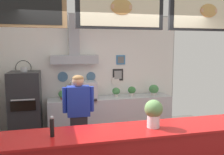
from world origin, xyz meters
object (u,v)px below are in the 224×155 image
(pizza_oven, at_px, (26,107))
(espresso_machine, at_px, (83,90))
(potted_basil, at_px, (132,91))
(pepper_grinder, at_px, (52,126))
(shop_worker, at_px, (79,116))
(potted_sage, at_px, (62,94))
(potted_oregano, at_px, (154,89))
(potted_thyme, at_px, (116,92))
(basil_vase, at_px, (154,113))

(pizza_oven, distance_m, espresso_machine, 1.30)
(potted_basil, bearing_deg, pepper_grinder, -125.83)
(pepper_grinder, bearing_deg, shop_worker, 71.16)
(pizza_oven, distance_m, shop_worker, 1.56)
(shop_worker, xyz_separation_m, potted_sage, (-0.24, 1.32, 0.14))
(potted_oregano, xyz_separation_m, pepper_grinder, (-2.43, -2.57, 0.10))
(espresso_machine, height_order, potted_thyme, espresso_machine)
(potted_thyme, relative_size, basil_vase, 0.60)
(basil_vase, relative_size, pepper_grinder, 1.46)
(potted_basil, xyz_separation_m, potted_oregano, (0.58, 0.00, 0.00))
(potted_thyme, height_order, basil_vase, basil_vase)
(potted_basil, xyz_separation_m, potted_sage, (-1.65, 0.03, -0.02))
(potted_basil, height_order, potted_sage, potted_basil)
(potted_sage, bearing_deg, potted_basil, -1.04)
(pizza_oven, relative_size, potted_basil, 6.88)
(shop_worker, xyz_separation_m, potted_thyme, (1.03, 1.32, 0.15))
(potted_sage, relative_size, pepper_grinder, 0.82)
(pizza_oven, bearing_deg, basil_vase, -52.06)
(potted_oregano, bearing_deg, espresso_machine, -179.47)
(pizza_oven, height_order, shop_worker, pizza_oven)
(basil_vase, height_order, pepper_grinder, basil_vase)
(shop_worker, bearing_deg, pepper_grinder, 72.47)
(potted_oregano, relative_size, basil_vase, 0.71)
(shop_worker, height_order, potted_basil, shop_worker)
(shop_worker, height_order, basil_vase, shop_worker)
(potted_thyme, bearing_deg, pizza_oven, -176.02)
(pizza_oven, bearing_deg, potted_thyme, 3.98)
(espresso_machine, relative_size, potted_oregano, 2.22)
(basil_vase, bearing_deg, potted_oregano, 66.16)
(pizza_oven, height_order, potted_basil, pizza_oven)
(shop_worker, bearing_deg, potted_oregano, -145.79)
(potted_sage, height_order, basil_vase, basil_vase)
(potted_basil, bearing_deg, potted_oregano, 0.21)
(potted_oregano, bearing_deg, potted_thyme, 178.14)
(potted_thyme, bearing_deg, potted_oregano, -1.86)
(potted_sage, xyz_separation_m, basil_vase, (1.11, -2.57, 0.20))
(potted_basil, xyz_separation_m, basil_vase, (-0.55, -2.54, 0.17))
(potted_thyme, bearing_deg, potted_sage, -179.85)
(espresso_machine, distance_m, potted_sage, 0.49)
(potted_thyme, xyz_separation_m, pepper_grinder, (-1.47, -2.60, 0.11))
(potted_basil, relative_size, potted_oregano, 0.91)
(potted_basil, bearing_deg, espresso_machine, -179.32)
(espresso_machine, bearing_deg, potted_thyme, 3.42)
(potted_thyme, height_order, pepper_grinder, pepper_grinder)
(potted_sage, distance_m, pepper_grinder, 2.61)
(potted_oregano, height_order, basil_vase, basil_vase)
(espresso_machine, distance_m, pepper_grinder, 2.64)
(shop_worker, xyz_separation_m, pepper_grinder, (-0.44, -1.28, 0.26))
(basil_vase, distance_m, pepper_grinder, 1.31)
(espresso_machine, height_order, potted_oregano, espresso_machine)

